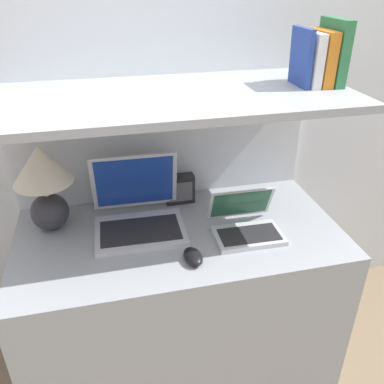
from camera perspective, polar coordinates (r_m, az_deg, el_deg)
The scene contains 13 objects.
wall_back at distance 1.79m, azimuth -4.56°, elevation 14.23°, with size 6.00×0.05×2.40m.
desk at distance 1.87m, azimuth -1.53°, elevation -14.86°, with size 1.30×0.65×0.72m.
back_riser at distance 1.98m, azimuth -3.70°, elevation -2.61°, with size 1.30×0.04×1.24m.
shelf at distance 1.47m, azimuth -2.59°, elevation 13.13°, with size 1.30×0.58×0.03m.
table_lamp at distance 1.66m, azimuth -20.12°, elevation 1.69°, with size 0.23×0.23×0.36m.
laptop_large at distance 1.66m, azimuth -7.55°, elevation -3.02°, with size 0.36×0.33×0.28m.
laptop_small at distance 1.63m, azimuth 7.56°, elevation -4.62°, with size 0.27×0.24×0.17m.
computer_mouse at distance 1.48m, azimuth 0.15°, elevation -9.04°, with size 0.08×0.11×0.04m.
router_box at distance 1.82m, azimuth -1.77°, elevation 0.44°, with size 0.13×0.06×0.13m.
book_green at distance 1.66m, azimuth 19.16°, elevation 18.07°, with size 0.04×0.18×0.23m.
book_orange at distance 1.64m, azimuth 17.65°, elevation 17.51°, with size 0.04×0.16×0.19m.
book_white at distance 1.62m, azimuth 16.22°, elevation 17.48°, with size 0.03×0.16×0.19m.
book_blue at distance 1.60m, azimuth 15.08°, elevation 17.78°, with size 0.03×0.14×0.20m.
Camera 1 is at (-0.26, -1.00, 1.65)m, focal length 38.00 mm.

